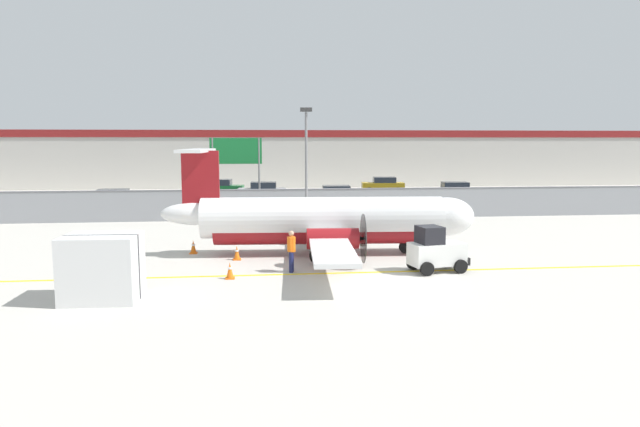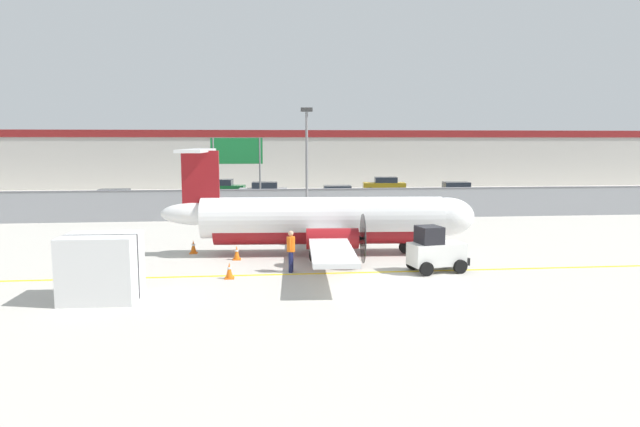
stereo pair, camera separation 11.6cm
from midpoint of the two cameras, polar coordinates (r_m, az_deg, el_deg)
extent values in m
plane|color=#BCB7AD|center=(21.31, 5.28, -7.12)|extent=(140.00, 140.00, 0.00)
cube|color=yellow|center=(23.22, 4.32, -5.90)|extent=(84.00, 0.20, 0.01)
cube|color=gray|center=(38.70, 0.11, 0.91)|extent=(98.00, 0.04, 2.00)
cylinder|color=slate|center=(38.59, 0.11, 2.46)|extent=(98.00, 0.10, 0.10)
cube|color=#38383A|center=(50.18, -1.28, 1.29)|extent=(98.00, 17.00, 0.12)
cube|color=beige|center=(68.39, -2.56, 5.55)|extent=(91.00, 8.00, 6.50)
cube|color=maroon|center=(64.38, -2.36, 7.98)|extent=(91.00, 0.20, 0.80)
cylinder|color=white|center=(26.57, 0.35, -0.38)|extent=(11.27, 2.56, 1.90)
ellipsoid|color=white|center=(27.50, 12.67, -0.30)|extent=(2.68, 1.96, 1.80)
ellipsoid|color=white|center=(26.90, -12.25, -0.02)|extent=(3.21, 1.23, 1.05)
cylinder|color=maroon|center=(26.65, 0.35, -1.49)|extent=(10.10, 2.08, 1.48)
cube|color=white|center=(26.66, 0.56, -1.59)|extent=(2.55, 16.07, 0.18)
cylinder|color=maroon|center=(29.24, 0.68, -0.80)|extent=(2.25, 1.03, 0.90)
cone|color=black|center=(29.33, 2.92, -0.79)|extent=(0.48, 0.47, 0.44)
cylinder|color=#262626|center=(29.34, 3.21, -0.79)|extent=(0.16, 2.10, 2.10)
cylinder|color=maroon|center=(24.11, 1.37, -2.54)|extent=(2.25, 1.03, 0.90)
cone|color=black|center=(24.22, 4.09, -2.51)|extent=(0.48, 0.47, 0.44)
cylinder|color=#262626|center=(24.24, 4.45, -2.51)|extent=(0.16, 2.10, 2.10)
cube|color=maroon|center=(26.72, -11.72, 2.85)|extent=(1.71, 0.28, 3.10)
cube|color=white|center=(26.67, -12.12, 6.17)|extent=(1.38, 4.86, 0.14)
cylinder|color=#59595B|center=(27.20, 8.68, -2.33)|extent=(0.15, 0.15, 0.97)
cylinder|color=black|center=(27.29, 8.66, -3.34)|extent=(0.61, 0.26, 0.60)
cylinder|color=#59595B|center=(28.88, -0.47, -1.61)|extent=(0.15, 0.15, 0.90)
cylinder|color=black|center=(28.95, -0.47, -2.49)|extent=(0.77, 0.26, 0.76)
cylinder|color=#59595B|center=(24.53, -0.09, -3.21)|extent=(0.15, 0.15, 0.90)
cylinder|color=black|center=(24.61, -0.09, -4.23)|extent=(0.77, 0.26, 0.76)
cube|color=silver|center=(23.69, 11.71, -3.97)|extent=(2.37, 1.50, 0.90)
cube|color=black|center=(23.38, 11.01, -2.11)|extent=(1.07, 1.15, 0.70)
cube|color=black|center=(24.31, 14.08, -4.47)|extent=(0.37, 1.11, 0.30)
cylinder|color=black|center=(24.65, 12.55, -4.62)|extent=(0.58, 0.28, 0.56)
cylinder|color=black|center=(23.64, 13.98, -5.18)|extent=(0.58, 0.28, 0.56)
cylinder|color=black|center=(23.96, 9.41, -4.89)|extent=(0.58, 0.28, 0.56)
cylinder|color=black|center=(22.92, 10.75, -5.48)|extent=(0.58, 0.28, 0.56)
cylinder|color=#191E4C|center=(23.28, -2.73, -4.79)|extent=(0.19, 0.19, 0.85)
cylinder|color=#191E4C|center=(23.09, -2.83, -4.89)|extent=(0.19, 0.19, 0.85)
cylinder|color=orange|center=(23.04, -2.79, -3.08)|extent=(0.41, 0.41, 0.60)
cylinder|color=orange|center=(23.25, -2.69, -2.91)|extent=(0.12, 0.12, 0.55)
cylinder|color=orange|center=(22.83, -2.90, -3.10)|extent=(0.12, 0.12, 0.55)
sphere|color=tan|center=(22.97, -2.80, -2.00)|extent=(0.22, 0.22, 0.22)
cube|color=silver|center=(20.42, -20.87, -5.04)|extent=(2.46, 2.07, 2.20)
cube|color=#333338|center=(20.42, -20.87, -5.04)|extent=(2.44, 0.15, 2.20)
cube|color=orange|center=(25.87, -8.19, -4.55)|extent=(0.36, 0.36, 0.04)
cone|color=orange|center=(25.81, -8.20, -3.86)|extent=(0.28, 0.28, 0.60)
cylinder|color=white|center=(25.79, -8.21, -3.68)|extent=(0.17, 0.17, 0.08)
cube|color=orange|center=(27.67, -12.42, -3.88)|extent=(0.36, 0.36, 0.04)
cone|color=orange|center=(27.61, -12.43, -3.22)|extent=(0.28, 0.28, 0.60)
cylinder|color=white|center=(27.59, -12.44, -3.06)|extent=(0.17, 0.17, 0.08)
cube|color=orange|center=(22.43, -8.89, -6.40)|extent=(0.36, 0.36, 0.04)
cone|color=orange|center=(22.36, -8.91, -5.60)|extent=(0.28, 0.28, 0.60)
cylinder|color=white|center=(22.34, -8.91, -5.40)|extent=(0.17, 0.17, 0.08)
cube|color=#19662D|center=(45.49, -19.61, 1.11)|extent=(4.31, 1.99, 0.80)
cube|color=#262D38|center=(45.46, -19.83, 1.96)|extent=(2.30, 1.71, 0.56)
cylinder|color=black|center=(46.20, -17.70, 0.88)|extent=(0.61, 0.24, 0.60)
cylinder|color=black|center=(44.43, -18.00, 0.62)|extent=(0.61, 0.24, 0.60)
cylinder|color=black|center=(46.66, -21.10, 0.79)|extent=(0.61, 0.24, 0.60)
cylinder|color=black|center=(44.91, -21.54, 0.54)|extent=(0.61, 0.24, 0.60)
cube|color=#19662D|center=(54.60, -9.69, 2.39)|extent=(4.36, 2.14, 0.80)
cube|color=#262D38|center=(54.57, -9.86, 3.10)|extent=(2.36, 1.79, 0.56)
cylinder|color=black|center=(55.29, -8.09, 2.14)|extent=(0.62, 0.26, 0.60)
cylinder|color=black|center=(53.52, -8.37, 1.97)|extent=(0.62, 0.26, 0.60)
cylinder|color=black|center=(55.76, -10.94, 2.13)|extent=(0.62, 0.26, 0.60)
cylinder|color=black|center=(54.01, -11.31, 1.96)|extent=(0.62, 0.26, 0.60)
cube|color=gray|center=(50.62, -5.64, 2.08)|extent=(4.28, 1.92, 0.80)
cube|color=#262D38|center=(50.55, -5.48, 2.85)|extent=(2.28, 1.67, 0.56)
cylinder|color=black|center=(49.84, -7.30, 1.60)|extent=(0.61, 0.23, 0.60)
cylinder|color=black|center=(51.63, -7.15, 1.80)|extent=(0.61, 0.23, 0.60)
cylinder|color=black|center=(49.70, -4.07, 1.63)|extent=(0.61, 0.23, 0.60)
cylinder|color=black|center=(51.50, -4.04, 1.83)|extent=(0.61, 0.23, 0.60)
cube|color=slate|center=(46.24, 1.61, 1.62)|extent=(4.30, 1.97, 0.80)
cube|color=#262D38|center=(46.19, 1.80, 2.46)|extent=(2.30, 1.70, 0.56)
cylinder|color=black|center=(45.31, -0.08, 1.10)|extent=(0.61, 0.24, 0.60)
cylinder|color=black|center=(47.10, -0.16, 1.34)|extent=(0.61, 0.24, 0.60)
cylinder|color=black|center=(45.50, 3.44, 1.11)|extent=(0.61, 0.24, 0.60)
cylinder|color=black|center=(47.28, 3.23, 1.35)|extent=(0.61, 0.24, 0.60)
cube|color=#B28C19|center=(57.64, 6.48, 2.70)|extent=(4.36, 2.14, 0.80)
cube|color=#262D38|center=(57.60, 6.64, 3.37)|extent=(2.35, 1.79, 0.56)
cylinder|color=black|center=(56.63, 5.17, 2.31)|extent=(0.62, 0.26, 0.60)
cylinder|color=black|center=(58.42, 5.02, 2.46)|extent=(0.62, 0.26, 0.60)
cylinder|color=black|center=(56.95, 7.98, 2.29)|extent=(0.62, 0.26, 0.60)
cylinder|color=black|center=(58.72, 7.74, 2.45)|extent=(0.62, 0.26, 0.60)
cube|color=#B28C19|center=(51.81, 13.67, 2.03)|extent=(4.32, 2.03, 0.80)
cube|color=#262D38|center=(51.71, 13.53, 2.78)|extent=(2.32, 1.73, 0.56)
cylinder|color=black|center=(53.08, 14.87, 1.76)|extent=(0.61, 0.25, 0.60)
cylinder|color=black|center=(51.36, 15.42, 1.57)|extent=(0.61, 0.25, 0.60)
cylinder|color=black|center=(52.36, 11.92, 1.78)|extent=(0.61, 0.25, 0.60)
cylinder|color=black|center=(50.62, 12.39, 1.58)|extent=(0.61, 0.25, 0.60)
cylinder|color=slate|center=(34.69, -1.24, 4.31)|extent=(0.16, 0.16, 7.00)
cube|color=#333333|center=(34.70, -1.25, 10.34)|extent=(0.70, 0.30, 0.24)
cylinder|color=slate|center=(40.45, -10.47, 3.55)|extent=(0.14, 0.14, 5.50)
cylinder|color=slate|center=(40.33, -5.93, 3.62)|extent=(0.14, 0.14, 5.50)
cube|color=#14662D|center=(40.29, -8.25, 6.22)|extent=(3.60, 0.10, 1.80)
camera|label=1|loc=(0.06, -89.88, 0.02)|focal=32.00mm
camera|label=2|loc=(0.06, 90.12, -0.02)|focal=32.00mm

